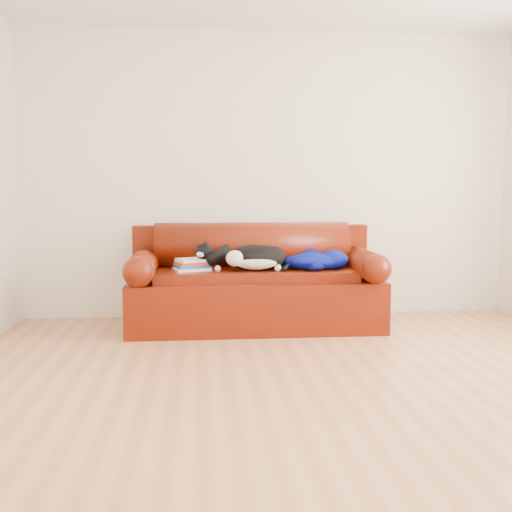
{
  "coord_description": "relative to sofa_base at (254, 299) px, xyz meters",
  "views": [
    {
      "loc": [
        -0.63,
        -3.52,
        1.14
      ],
      "look_at": [
        -0.18,
        1.35,
        0.62
      ],
      "focal_mm": 42.0,
      "sensor_mm": 36.0,
      "label": 1
    }
  ],
  "objects": [
    {
      "name": "blanket",
      "position": [
        0.51,
        -0.04,
        0.33
      ],
      "size": [
        0.62,
        0.5,
        0.17
      ],
      "rotation": [
        0.0,
        0.0,
        0.27
      ],
      "color": "#020D4B",
      "rests_on": "sofa_base"
    },
    {
      "name": "sofa_base",
      "position": [
        0.0,
        0.0,
        0.0
      ],
      "size": [
        2.1,
        0.9,
        0.5
      ],
      "color": "#380C02",
      "rests_on": "ground"
    },
    {
      "name": "book_stack",
      "position": [
        -0.52,
        -0.07,
        0.31
      ],
      "size": [
        0.33,
        0.29,
        0.1
      ],
      "rotation": [
        0.0,
        0.0,
        0.34
      ],
      "color": "silver",
      "rests_on": "sofa_base"
    },
    {
      "name": "room_shell",
      "position": [
        0.3,
        -1.48,
        1.43
      ],
      "size": [
        4.52,
        4.02,
        2.61
      ],
      "color": "beige",
      "rests_on": "ground"
    },
    {
      "name": "cat",
      "position": [
        -0.0,
        -0.12,
        0.36
      ],
      "size": [
        0.75,
        0.43,
        0.27
      ],
      "rotation": [
        0.0,
        0.0,
        0.33
      ],
      "color": "black",
      "rests_on": "sofa_base"
    },
    {
      "name": "ground",
      "position": [
        0.18,
        -1.49,
        -0.24
      ],
      "size": [
        4.5,
        4.5,
        0.0
      ],
      "primitive_type": "plane",
      "color": "#9B633E",
      "rests_on": "ground"
    },
    {
      "name": "sofa_back",
      "position": [
        -0.0,
        0.24,
        0.3
      ],
      "size": [
        2.1,
        1.01,
        0.88
      ],
      "color": "#380C02",
      "rests_on": "ground"
    }
  ]
}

